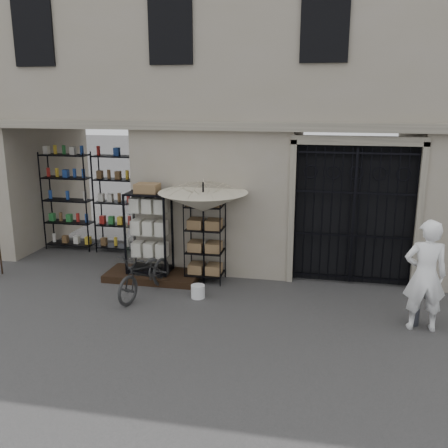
% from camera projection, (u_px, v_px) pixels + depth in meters
% --- Properties ---
extents(ground, '(80.00, 80.00, 0.00)m').
position_uv_depth(ground, '(252.00, 319.00, 8.85)').
color(ground, black).
rests_on(ground, ground).
extents(main_building, '(14.00, 4.00, 9.00)m').
position_uv_depth(main_building, '(280.00, 67.00, 11.53)').
color(main_building, gray).
rests_on(main_building, ground).
extents(shop_recess, '(3.00, 1.70, 3.00)m').
position_uv_depth(shop_recess, '(85.00, 196.00, 12.01)').
color(shop_recess, black).
rests_on(shop_recess, ground).
extents(shop_shelving, '(2.70, 0.50, 2.50)m').
position_uv_depth(shop_shelving, '(94.00, 202.00, 12.56)').
color(shop_shelving, black).
rests_on(shop_shelving, ground).
extents(iron_gate, '(2.50, 0.21, 3.00)m').
position_uv_depth(iron_gate, '(353.00, 213.00, 10.30)').
color(iron_gate, black).
rests_on(iron_gate, ground).
extents(step_platform, '(2.00, 0.90, 0.15)m').
position_uv_depth(step_platform, '(153.00, 276.00, 10.77)').
color(step_platform, black).
rests_on(step_platform, ground).
extents(display_cabinet, '(0.89, 0.57, 1.88)m').
position_uv_depth(display_cabinet, '(149.00, 237.00, 10.62)').
color(display_cabinet, black).
rests_on(display_cabinet, step_platform).
extents(wire_rack, '(0.77, 0.56, 1.75)m').
position_uv_depth(wire_rack, '(205.00, 242.00, 10.50)').
color(wire_rack, black).
rests_on(wire_rack, ground).
extents(market_umbrella, '(1.66, 1.70, 2.60)m').
position_uv_depth(market_umbrella, '(203.00, 197.00, 10.07)').
color(market_umbrella, black).
rests_on(market_umbrella, ground).
extents(white_bucket, '(0.30, 0.30, 0.26)m').
position_uv_depth(white_bucket, '(198.00, 291.00, 9.76)').
color(white_bucket, silver).
rests_on(white_bucket, ground).
extents(bicycle, '(0.81, 1.03, 1.73)m').
position_uv_depth(bicycle, '(146.00, 295.00, 9.93)').
color(bicycle, black).
rests_on(bicycle, ground).
extents(steel_bollard, '(0.20, 0.20, 0.90)m').
position_uv_depth(steel_bollard, '(416.00, 301.00, 8.52)').
color(steel_bollard, '#464853').
rests_on(steel_bollard, ground).
extents(shopkeeper, '(0.79, 1.95, 0.46)m').
position_uv_depth(shopkeeper, '(419.00, 328.00, 8.49)').
color(shopkeeper, white).
rests_on(shopkeeper, ground).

